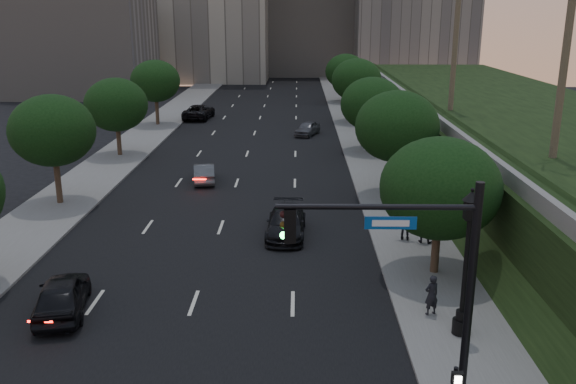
{
  "coord_description": "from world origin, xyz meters",
  "views": [
    {
      "loc": [
        4.16,
        -17.21,
        11.28
      ],
      "look_at": [
        3.75,
        8.75,
        3.6
      ],
      "focal_mm": 38.0,
      "sensor_mm": 36.0,
      "label": 1
    }
  ],
  "objects_px": {
    "street_lamp": "(465,270)",
    "sedan_far_left": "(199,112)",
    "sedan_mid_left": "(204,173)",
    "pedestrian_c": "(406,223)",
    "pedestrian_a": "(432,295)",
    "sedan_near_right": "(286,223)",
    "pedestrian_b": "(424,225)",
    "traffic_signal_mast": "(430,297)",
    "sedan_far_right": "(307,128)",
    "sedan_near_left": "(62,295)"
  },
  "relations": [
    {
      "from": "street_lamp",
      "to": "sedan_near_left",
      "type": "height_order",
      "value": "street_lamp"
    },
    {
      "from": "sedan_near_left",
      "to": "street_lamp",
      "type": "bearing_deg",
      "value": 161.91
    },
    {
      "from": "street_lamp",
      "to": "traffic_signal_mast",
      "type": "bearing_deg",
      "value": -117.11
    },
    {
      "from": "street_lamp",
      "to": "sedan_near_right",
      "type": "relative_size",
      "value": 1.16
    },
    {
      "from": "sedan_mid_left",
      "to": "sedan_near_right",
      "type": "xyz_separation_m",
      "value": [
        5.85,
        -10.46,
        0.05
      ]
    },
    {
      "from": "sedan_near_left",
      "to": "pedestrian_a",
      "type": "bearing_deg",
      "value": 167.34
    },
    {
      "from": "sedan_far_left",
      "to": "sedan_far_right",
      "type": "relative_size",
      "value": 1.45
    },
    {
      "from": "sedan_mid_left",
      "to": "sedan_far_left",
      "type": "xyz_separation_m",
      "value": [
        -4.4,
        25.84,
        0.15
      ]
    },
    {
      "from": "sedan_far_right",
      "to": "pedestrian_a",
      "type": "bearing_deg",
      "value": -63.43
    },
    {
      "from": "traffic_signal_mast",
      "to": "sedan_far_right",
      "type": "distance_m",
      "value": 42.06
    },
    {
      "from": "traffic_signal_mast",
      "to": "sedan_near_right",
      "type": "bearing_deg",
      "value": 106.36
    },
    {
      "from": "street_lamp",
      "to": "pedestrian_c",
      "type": "bearing_deg",
      "value": 92.36
    },
    {
      "from": "sedan_far_left",
      "to": "sedan_near_left",
      "type": "bearing_deg",
      "value": 97.2
    },
    {
      "from": "street_lamp",
      "to": "pedestrian_b",
      "type": "relative_size",
      "value": 3.07
    },
    {
      "from": "sedan_mid_left",
      "to": "pedestrian_c",
      "type": "bearing_deg",
      "value": 127.5
    },
    {
      "from": "street_lamp",
      "to": "sedan_mid_left",
      "type": "xyz_separation_m",
      "value": [
        -12.33,
        20.82,
        -1.99
      ]
    },
    {
      "from": "sedan_mid_left",
      "to": "sedan_far_left",
      "type": "bearing_deg",
      "value": -89.2
    },
    {
      "from": "sedan_far_right",
      "to": "sedan_near_left",
      "type": "bearing_deg",
      "value": -85.64
    },
    {
      "from": "street_lamp",
      "to": "sedan_far_left",
      "type": "distance_m",
      "value": 49.61
    },
    {
      "from": "sedan_near_right",
      "to": "pedestrian_a",
      "type": "distance_m",
      "value": 10.59
    },
    {
      "from": "street_lamp",
      "to": "pedestrian_a",
      "type": "bearing_deg",
      "value": 118.16
    },
    {
      "from": "sedan_mid_left",
      "to": "pedestrian_b",
      "type": "relative_size",
      "value": 2.15
    },
    {
      "from": "street_lamp",
      "to": "pedestrian_a",
      "type": "relative_size",
      "value": 3.49
    },
    {
      "from": "traffic_signal_mast",
      "to": "pedestrian_c",
      "type": "distance_m",
      "value": 14.06
    },
    {
      "from": "sedan_far_right",
      "to": "pedestrian_c",
      "type": "xyz_separation_m",
      "value": [
        4.56,
        -28.16,
        0.39
      ]
    },
    {
      "from": "sedan_near_right",
      "to": "sedan_far_left",
      "type": "bearing_deg",
      "value": 108.1
    },
    {
      "from": "sedan_mid_left",
      "to": "sedan_far_left",
      "type": "relative_size",
      "value": 0.69
    },
    {
      "from": "pedestrian_a",
      "to": "sedan_far_left",
      "type": "bearing_deg",
      "value": -92.57
    },
    {
      "from": "sedan_near_left",
      "to": "pedestrian_c",
      "type": "distance_m",
      "value": 16.58
    },
    {
      "from": "street_lamp",
      "to": "sedan_far_left",
      "type": "height_order",
      "value": "street_lamp"
    },
    {
      "from": "street_lamp",
      "to": "sedan_near_left",
      "type": "bearing_deg",
      "value": 173.83
    },
    {
      "from": "sedan_near_left",
      "to": "traffic_signal_mast",
      "type": "bearing_deg",
      "value": 143.43
    },
    {
      "from": "traffic_signal_mast",
      "to": "pedestrian_a",
      "type": "bearing_deg",
      "value": 76.09
    },
    {
      "from": "pedestrian_a",
      "to": "pedestrian_c",
      "type": "relative_size",
      "value": 0.88
    },
    {
      "from": "sedan_near_right",
      "to": "pedestrian_a",
      "type": "bearing_deg",
      "value": -55.09
    },
    {
      "from": "pedestrian_a",
      "to": "sedan_far_right",
      "type": "bearing_deg",
      "value": -105.42
    },
    {
      "from": "sedan_near_right",
      "to": "pedestrian_a",
      "type": "relative_size",
      "value": 3.01
    },
    {
      "from": "sedan_near_right",
      "to": "pedestrian_b",
      "type": "distance_m",
      "value": 7.07
    },
    {
      "from": "sedan_far_right",
      "to": "pedestrian_c",
      "type": "distance_m",
      "value": 28.53
    },
    {
      "from": "traffic_signal_mast",
      "to": "sedan_far_left",
      "type": "xyz_separation_m",
      "value": [
        -14.55,
        50.93,
        -2.88
      ]
    },
    {
      "from": "sedan_near_right",
      "to": "pedestrian_a",
      "type": "xyz_separation_m",
      "value": [
        5.7,
        -8.92,
        0.25
      ]
    },
    {
      "from": "pedestrian_b",
      "to": "sedan_far_right",
      "type": "bearing_deg",
      "value": -54.76
    },
    {
      "from": "sedan_far_right",
      "to": "pedestrian_c",
      "type": "bearing_deg",
      "value": -60.82
    },
    {
      "from": "street_lamp",
      "to": "pedestrian_a",
      "type": "xyz_separation_m",
      "value": [
        -0.77,
        1.44,
        -1.68
      ]
    },
    {
      "from": "pedestrian_c",
      "to": "traffic_signal_mast",
      "type": "bearing_deg",
      "value": 95.52
    },
    {
      "from": "street_lamp",
      "to": "sedan_near_right",
      "type": "distance_m",
      "value": 12.37
    },
    {
      "from": "traffic_signal_mast",
      "to": "pedestrian_b",
      "type": "height_order",
      "value": "traffic_signal_mast"
    },
    {
      "from": "sedan_far_right",
      "to": "sedan_near_right",
      "type": "bearing_deg",
      "value": -73.22
    },
    {
      "from": "pedestrian_c",
      "to": "sedan_near_right",
      "type": "bearing_deg",
      "value": 4.35
    },
    {
      "from": "sedan_far_left",
      "to": "pedestrian_a",
      "type": "relative_size",
      "value": 3.55
    }
  ]
}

